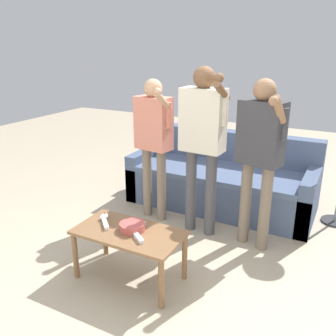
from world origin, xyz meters
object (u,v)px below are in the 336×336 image
(coffee_table, at_px, (129,238))
(game_remote_wand_far, at_px, (140,227))
(player_right, at_px, (260,146))
(couch, at_px, (223,181))
(snack_bowl, at_px, (132,226))
(game_remote_wand_near, at_px, (106,225))
(player_center, at_px, (202,133))
(player_left, at_px, (154,134))
(game_remote_nunchuk, at_px, (104,217))
(game_remote_wand_spare, at_px, (138,237))

(coffee_table, xyz_separation_m, game_remote_wand_far, (0.06, 0.07, 0.08))
(coffee_table, relative_size, player_right, 0.55)
(couch, height_order, snack_bowl, couch)
(couch, xyz_separation_m, game_remote_wand_near, (-0.37, -1.75, 0.16))
(player_right, bearing_deg, player_center, 178.88)
(snack_bowl, bearing_deg, coffee_table, -116.54)
(coffee_table, height_order, game_remote_wand_far, game_remote_wand_far)
(player_left, bearing_deg, couch, 51.62)
(game_remote_nunchuk, height_order, player_left, player_left)
(coffee_table, relative_size, game_remote_wand_near, 6.41)
(couch, bearing_deg, game_remote_wand_spare, -91.05)
(player_center, xyz_separation_m, player_right, (0.54, -0.01, -0.05))
(player_left, bearing_deg, snack_bowl, -69.32)
(game_remote_nunchuk, height_order, game_remote_wand_spare, game_remote_nunchuk)
(game_remote_nunchuk, bearing_deg, game_remote_wand_far, -0.04)
(snack_bowl, distance_m, player_left, 1.19)
(player_left, bearing_deg, game_remote_nunchuk, -85.35)
(game_remote_wand_near, height_order, game_remote_wand_spare, same)
(snack_bowl, height_order, player_right, player_right)
(player_right, bearing_deg, game_remote_wand_far, -127.07)
(coffee_table, height_order, game_remote_wand_near, game_remote_wand_near)
(player_left, bearing_deg, game_remote_wand_far, -66.39)
(couch, bearing_deg, player_right, -52.77)
(coffee_table, height_order, player_left, player_left)
(game_remote_wand_far, bearing_deg, snack_bowl, -133.93)
(game_remote_nunchuk, distance_m, game_remote_wand_near, 0.12)
(game_remote_wand_near, bearing_deg, snack_bowl, 12.25)
(game_remote_wand_far, distance_m, game_remote_wand_spare, 0.16)
(coffee_table, xyz_separation_m, game_remote_wand_spare, (0.13, -0.07, 0.08))
(game_remote_nunchuk, xyz_separation_m, player_right, (1.03, 0.90, 0.52))
(couch, distance_m, game_remote_wand_near, 1.79)
(player_left, xyz_separation_m, player_center, (0.56, -0.07, 0.09))
(game_remote_wand_far, relative_size, game_remote_wand_spare, 1.12)
(couch, bearing_deg, game_remote_nunchuk, -105.40)
(couch, relative_size, game_remote_wand_spare, 14.17)
(couch, height_order, game_remote_wand_spare, couch)
(player_left, distance_m, game_remote_wand_near, 1.19)
(game_remote_nunchuk, bearing_deg, game_remote_wand_spare, -18.89)
(couch, height_order, coffee_table, couch)
(game_remote_wand_spare, bearing_deg, player_center, 86.64)
(player_center, relative_size, game_remote_wand_spare, 11.07)
(game_remote_nunchuk, xyz_separation_m, player_left, (-0.08, 0.98, 0.48))
(player_left, height_order, game_remote_wand_near, player_left)
(game_remote_wand_near, xyz_separation_m, game_remote_wand_spare, (0.34, -0.05, -0.00))
(snack_bowl, bearing_deg, game_remote_wand_near, -167.75)
(couch, height_order, game_remote_wand_far, couch)
(snack_bowl, height_order, game_remote_wand_spare, snack_bowl)
(game_remote_wand_near, height_order, game_remote_wand_far, same)
(game_remote_wand_near, distance_m, game_remote_wand_far, 0.28)
(snack_bowl, bearing_deg, player_right, 52.58)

